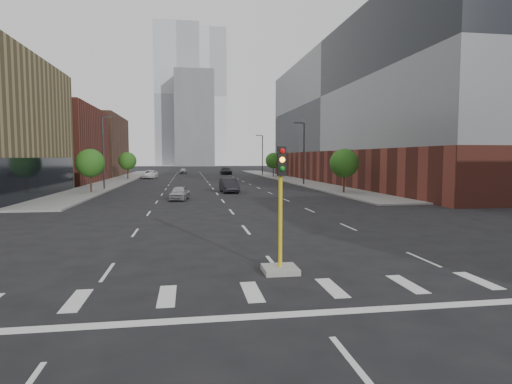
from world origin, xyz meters
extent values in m
cube|color=gray|center=(-15.00, 74.00, 0.07)|extent=(5.00, 92.00, 0.15)
cube|color=gray|center=(15.00, 74.00, 0.07)|extent=(5.00, 92.00, 0.15)
cube|color=brown|center=(-27.50, 66.00, 6.00)|extent=(20.00, 22.00, 12.00)
cube|color=brown|center=(-27.50, 92.00, 6.50)|extent=(20.00, 24.00, 13.00)
cube|color=brown|center=(29.50, 60.00, 2.50)|extent=(24.00, 70.00, 5.00)
cube|color=slate|center=(29.50, 60.00, 13.50)|extent=(24.00, 70.00, 17.00)
cube|color=#B2B7BC|center=(-8.00, 220.00, 35.00)|extent=(22.00, 22.00, 70.00)
cube|color=#B2B7BC|center=(10.00, 260.00, 40.00)|extent=(20.00, 20.00, 80.00)
cube|color=slate|center=(0.00, 200.00, 22.00)|extent=(18.00, 18.00, 44.00)
cube|color=#999993|center=(0.00, 9.00, 0.10)|extent=(1.20, 1.20, 0.20)
cylinder|color=gold|center=(0.00, 9.00, 1.80)|extent=(0.14, 0.14, 3.20)
cube|color=black|center=(0.00, 8.82, 3.90)|extent=(0.28, 0.18, 1.00)
sphere|color=red|center=(0.00, 8.72, 4.25)|extent=(0.18, 0.18, 0.18)
sphere|color=orange|center=(0.00, 8.72, 3.95)|extent=(0.18, 0.18, 0.18)
sphere|color=#0C7F19|center=(0.00, 8.72, 3.65)|extent=(0.18, 0.18, 0.18)
cylinder|color=#2D2D30|center=(13.50, 55.00, 4.50)|extent=(0.20, 0.20, 9.00)
cube|color=#2D2D30|center=(12.70, 55.00, 9.00)|extent=(1.40, 0.22, 0.15)
cylinder|color=#2D2D30|center=(13.50, 90.00, 4.50)|extent=(0.20, 0.20, 9.00)
cube|color=#2D2D30|center=(12.70, 90.00, 9.00)|extent=(1.40, 0.22, 0.15)
cylinder|color=#2D2D30|center=(-13.50, 50.00, 4.50)|extent=(0.20, 0.20, 9.00)
cube|color=#2D2D30|center=(-12.70, 50.00, 9.00)|extent=(1.40, 0.22, 0.15)
cylinder|color=#382619|center=(-14.00, 45.00, 1.02)|extent=(0.20, 0.20, 1.75)
sphere|color=#1D5416|center=(-14.00, 45.00, 3.40)|extent=(3.20, 3.20, 3.20)
cylinder|color=#382619|center=(-14.00, 75.00, 1.02)|extent=(0.20, 0.20, 1.75)
sphere|color=#1D5416|center=(-14.00, 75.00, 3.40)|extent=(3.20, 3.20, 3.20)
cylinder|color=#382619|center=(14.00, 40.00, 1.02)|extent=(0.20, 0.20, 1.75)
sphere|color=#1D5416|center=(14.00, 40.00, 3.40)|extent=(3.20, 3.20, 3.20)
cylinder|color=#382619|center=(14.00, 80.00, 1.02)|extent=(0.20, 0.20, 1.75)
sphere|color=#1D5416|center=(14.00, 80.00, 3.40)|extent=(3.20, 3.20, 3.20)
imported|color=#A9A8AC|center=(-3.99, 35.65, 0.67)|extent=(2.15, 4.12, 1.34)
imported|color=black|center=(1.50, 43.65, 0.82)|extent=(2.02, 5.08, 1.64)
imported|color=white|center=(-10.50, 79.32, 0.78)|extent=(3.14, 5.85, 1.56)
imported|color=black|center=(5.74, 95.87, 0.86)|extent=(2.48, 5.93, 1.71)
imported|color=#B6B6BB|center=(-4.34, 102.44, 0.69)|extent=(1.76, 4.12, 1.39)
camera|label=1|loc=(-3.15, -5.41, 4.02)|focal=30.00mm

